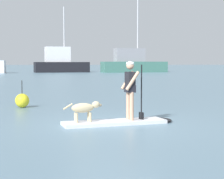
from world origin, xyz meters
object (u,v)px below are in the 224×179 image
at_px(moored_boat_far_port, 60,63).
at_px(marker_buoy, 22,101).
at_px(moored_boat_center, 133,63).
at_px(person_paddler, 131,86).
at_px(dog, 85,108).
at_px(paddleboard, 122,122).

distance_m(moored_boat_far_port, marker_buoy, 49.85).
xyz_separation_m(moored_boat_center, marker_buoy, (-10.25, -49.11, -1.21)).
distance_m(person_paddler, moored_boat_center, 53.60).
distance_m(person_paddler, moored_boat_far_port, 54.14).
relative_size(dog, marker_buoy, 1.03).
bearing_deg(person_paddler, moored_boat_center, 82.94).
distance_m(paddleboard, moored_boat_far_port, 54.21).
distance_m(dog, moored_boat_far_port, 54.39).
xyz_separation_m(person_paddler, dog, (-1.30, -0.35, -0.57)).
bearing_deg(paddleboard, marker_buoy, 129.48).
bearing_deg(paddleboard, person_paddler, 15.31).
xyz_separation_m(paddleboard, person_paddler, (0.25, 0.07, 1.00)).
height_order(dog, moored_boat_center, moored_boat_center).
xyz_separation_m(moored_boat_far_port, marker_buoy, (1.61, -49.80, -1.29)).
height_order(person_paddler, dog, person_paddler).
relative_size(dog, moored_boat_far_port, 0.10).
height_order(paddleboard, marker_buoy, marker_buoy).
bearing_deg(dog, person_paddler, 15.31).
xyz_separation_m(dog, moored_boat_far_port, (-3.98, 54.24, 1.08)).
distance_m(moored_boat_center, marker_buoy, 50.19).
height_order(dog, marker_buoy, marker_buoy).
xyz_separation_m(paddleboard, moored_boat_center, (6.83, 53.26, 1.43)).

